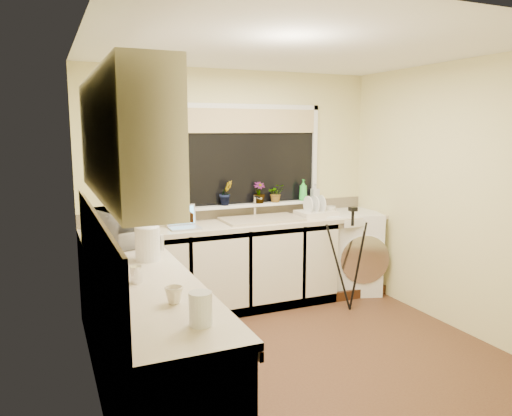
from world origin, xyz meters
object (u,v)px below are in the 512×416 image
Objects in this scene: laptop at (183,222)px; plant_b at (226,193)px; kettle at (148,244)px; plant_c at (259,193)px; steel_jar at (136,275)px; washing_machine at (348,251)px; cup_left at (174,295)px; cup_back at (330,210)px; tripod at (351,259)px; microwave at (124,227)px; soap_bottle_clear at (315,192)px; dish_rack at (316,214)px; glass_jug at (201,309)px; soap_bottle_green at (303,190)px; plant_d at (276,193)px.

plant_b is (0.53, 0.25, 0.22)m from laptop.
plant_c is (1.46, 1.29, 0.15)m from kettle.
steel_jar is (-0.72, -1.55, -0.00)m from laptop.
cup_left is (-2.54, -2.07, 0.49)m from washing_machine.
steel_jar is 0.86× the size of cup_back.
microwave is (-2.23, 0.03, 0.51)m from tripod.
tripod is (1.61, -0.49, -0.42)m from laptop.
cup_back is (-0.25, -0.01, 0.49)m from washing_machine.
kettle is 1.95m from plant_c.
plant_c is at bearing 166.39° from cup_back.
plant_b is 1.47× the size of soap_bottle_clear.
washing_machine is 0.86× the size of tripod.
dish_rack is at bearing -155.83° from washing_machine.
soap_bottle_clear is at bearing 168.10° from washing_machine.
tripod reaches higher than cup_back.
soap_bottle_green is (2.00, 2.59, 0.19)m from glass_jug.
tripod is at bearing -77.60° from dish_rack.
dish_rack is at bearing 44.19° from cup_left.
dish_rack is 1.78× the size of plant_c.
plant_d reaches higher than cup_left.
plant_b is 2.13× the size of cup_back.
soap_bottle_green reaches higher than plant_d.
washing_machine is 1.26m from plant_c.
kettle is 2.50m from cup_back.
laptop reaches higher than steel_jar.
cup_left is at bearing -167.16° from tripod.
cup_back is (0.08, -0.20, -0.19)m from soap_bottle_clear.
glass_jug is 0.93× the size of soap_bottle_clear.
washing_machine is at bearing -31.09° from soap_bottle_clear.
steel_jar is 0.40× the size of plant_b.
kettle is 1.04× the size of plant_c.
microwave is at bearing 157.64° from tripod.
laptop is at bearing -164.78° from plant_c.
cup_left is (-2.04, -2.24, -0.22)m from soap_bottle_green.
soap_bottle_green is 0.17m from soap_bottle_clear.
plant_c is at bearing 15.31° from laptop.
steel_jar is 0.44× the size of soap_bottle_green.
steel_jar is 2.44m from plant_c.
plant_b is at bearing 166.38° from dish_rack.
glass_jug is at bearing -77.98° from steel_jar.
dish_rack is at bearing -13.12° from plant_b.
cup_left is at bearing -123.78° from plant_c.
cup_back is 1.22× the size of cup_left.
kettle is 1.94× the size of cup_back.
tripod is (2.16, 0.56, -0.48)m from kettle.
cup_left is at bearing -74.23° from steel_jar.
soap_bottle_clear reaches higher than steel_jar.
plant_d is 2.82m from cup_left.
plant_d is at bearing 12.39° from laptop.
plant_b reaches higher than dish_rack.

